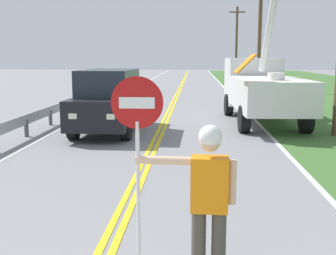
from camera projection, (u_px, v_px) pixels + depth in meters
The scene contains 11 objects.
centerline_yellow_left at pixel (170, 106), 21.87m from camera, with size 0.11×110.00×0.01m, color yellow.
centerline_yellow_right at pixel (174, 106), 21.86m from camera, with size 0.11×110.00×0.01m, color yellow.
edge_line_right at pixel (242, 106), 21.64m from camera, with size 0.12×110.00×0.01m, color silver.
edge_line_left at pixel (104, 105), 22.08m from camera, with size 0.12×110.00×0.01m, color silver.
flagger_worker at pixel (208, 196), 4.55m from camera, with size 1.09×0.26×1.83m.
stop_sign_paddle at pixel (137, 134), 4.52m from camera, with size 0.56×0.04×2.33m.
utility_bucket_truck at pixel (261, 85), 16.40m from camera, with size 2.67×6.89×5.85m.
oncoming_suv_nearest at pixel (109, 101), 14.19m from camera, with size 2.00×4.64×2.10m.
utility_pole_mid at pixel (260, 28), 30.54m from camera, with size 1.80×0.28×8.82m.
utility_pole_far at pixel (236, 41), 48.44m from camera, with size 1.80×0.28×8.10m.
guardrail_left_shoulder at pixel (60, 108), 16.79m from camera, with size 0.10×32.00×0.71m.
Camera 1 is at (1.14, -1.72, 2.53)m, focal length 45.12 mm.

